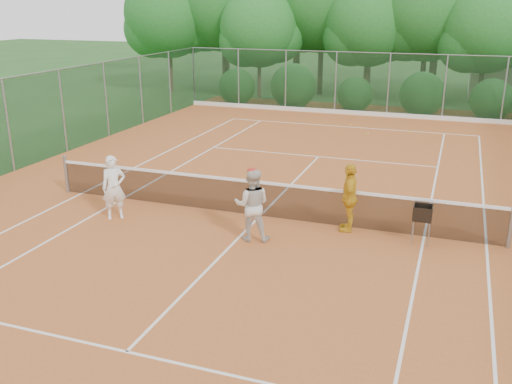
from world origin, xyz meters
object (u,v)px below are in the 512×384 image
at_px(player_white, 114,187).
at_px(ball_hopper, 423,213).
at_px(player_center_grp, 252,205).
at_px(player_yellow, 349,197).

distance_m(player_white, ball_hopper, 7.55).
height_order(player_center_grp, player_yellow, player_center_grp).
bearing_deg(ball_hopper, player_white, 168.43).
relative_size(player_yellow, ball_hopper, 1.83).
relative_size(player_white, ball_hopper, 1.79).
height_order(player_white, player_center_grp, player_center_grp).
relative_size(player_white, player_yellow, 0.98).
distance_m(player_center_grp, player_yellow, 2.39).
bearing_deg(ball_hopper, player_yellow, 153.51).
distance_m(player_yellow, ball_hopper, 1.74).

